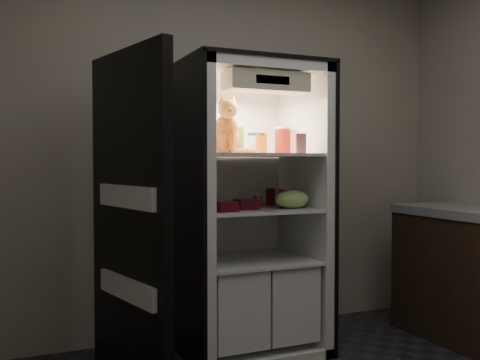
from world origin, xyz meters
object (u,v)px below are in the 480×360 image
object	(u,v)px
refrigerator	(247,229)
soda_can_a	(271,196)
tabby_cat	(226,132)
salsa_jar	(261,143)
condiment_jar	(258,201)
parmesan_shaker	(239,140)
soda_can_c	(284,198)
grape_bag	(292,199)
berry_box_left	(226,207)
pepper_jar	(283,140)
soda_can_b	(289,198)
berry_box_right	(246,204)
cream_carton	(298,143)
mayo_tub	(255,143)

from	to	relation	value
refrigerator	soda_can_a	xyz separation A→B (m)	(0.21, 0.08, 0.21)
refrigerator	soda_can_a	world-z (taller)	refrigerator
tabby_cat	salsa_jar	size ratio (longest dim) A/B	2.71
refrigerator	condiment_jar	xyz separation A→B (m)	(0.06, -0.03, 0.19)
salsa_jar	tabby_cat	bearing A→B (deg)	-174.66
refrigerator	parmesan_shaker	xyz separation A→B (m)	(-0.06, -0.01, 0.58)
parmesan_shaker	condiment_jar	size ratio (longest dim) A/B	1.99
soda_can_c	grape_bag	bearing A→B (deg)	-27.24
tabby_cat	salsa_jar	bearing A→B (deg)	19.92
soda_can_a	refrigerator	bearing A→B (deg)	-159.53
soda_can_a	berry_box_left	xyz separation A→B (m)	(-0.46, -0.32, -0.03)
salsa_jar	pepper_jar	xyz separation A→B (m)	(0.20, 0.08, 0.03)
parmesan_shaker	grape_bag	size ratio (longest dim) A/B	0.74
refrigerator	pepper_jar	world-z (taller)	refrigerator
soda_can_a	parmesan_shaker	bearing A→B (deg)	-162.61
pepper_jar	grape_bag	distance (m)	0.46
soda_can_b	grape_bag	distance (m)	0.15
berry_box_right	salsa_jar	bearing A→B (deg)	35.34
condiment_jar	grape_bag	xyz separation A→B (m)	(0.16, -0.16, 0.01)
soda_can_a	grape_bag	size ratio (longest dim) A/B	0.52
salsa_jar	soda_can_c	distance (m)	0.39
cream_carton	soda_can_a	xyz separation A→B (m)	(-0.02, 0.35, -0.35)
condiment_jar	soda_can_c	bearing A→B (deg)	-50.09
refrigerator	soda_can_c	size ratio (longest dim) A/B	14.74
cream_carton	berry_box_left	xyz separation A→B (m)	(-0.47, 0.03, -0.38)
cream_carton	berry_box_left	bearing A→B (deg)	176.78
parmesan_shaker	berry_box_left	size ratio (longest dim) A/B	1.44
parmesan_shaker	berry_box_right	xyz separation A→B (m)	(-0.02, -0.15, -0.40)
parmesan_shaker	cream_carton	size ratio (longest dim) A/B	1.39
cream_carton	soda_can_a	bearing A→B (deg)	92.48
soda_can_b	berry_box_left	xyz separation A→B (m)	(-0.53, -0.19, -0.03)
parmesan_shaker	grape_bag	world-z (taller)	parmesan_shaker
soda_can_c	berry_box_right	xyz separation A→B (m)	(-0.26, 0.02, -0.03)
tabby_cat	berry_box_right	world-z (taller)	tabby_cat
pepper_jar	berry_box_left	size ratio (longest dim) A/B	1.57
mayo_tub	salsa_jar	bearing A→B (deg)	-84.66
cream_carton	soda_can_c	xyz separation A→B (m)	(-0.05, 0.10, -0.35)
parmesan_shaker	mayo_tub	xyz separation A→B (m)	(0.14, 0.05, -0.02)
soda_can_b	berry_box_right	bearing A→B (deg)	-164.80
berry_box_left	condiment_jar	bearing A→B (deg)	34.49
refrigerator	parmesan_shaker	bearing A→B (deg)	-173.74
cream_carton	berry_box_right	xyz separation A→B (m)	(-0.30, 0.12, -0.38)
tabby_cat	soda_can_c	distance (m)	0.56
mayo_tub	soda_can_b	bearing A→B (deg)	-26.23
tabby_cat	berry_box_left	size ratio (longest dim) A/B	3.03
pepper_jar	berry_box_left	world-z (taller)	pepper_jar
refrigerator	condiment_jar	bearing A→B (deg)	-28.09
berry_box_right	tabby_cat	bearing A→B (deg)	137.83
pepper_jar	soda_can_a	bearing A→B (deg)	154.23
berry_box_left	soda_can_b	bearing A→B (deg)	19.49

